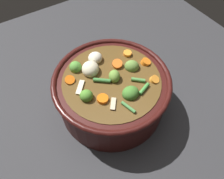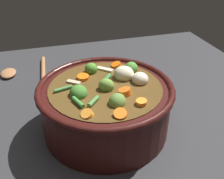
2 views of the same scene
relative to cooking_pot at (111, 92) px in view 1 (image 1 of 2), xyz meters
name	(u,v)px [view 1 (image 1 of 2)]	position (x,y,z in m)	size (l,w,h in m)	color
ground_plane	(112,104)	(0.00, 0.00, -0.06)	(1.10, 1.10, 0.00)	#2D2D30
cooking_pot	(111,92)	(0.00, 0.00, 0.00)	(0.30, 0.30, 0.14)	#38110F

